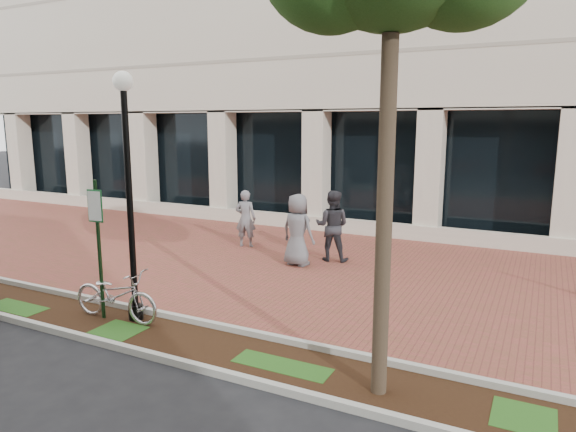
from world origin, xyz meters
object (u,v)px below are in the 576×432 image
at_px(lamppost, 129,185).
at_px(pedestrian_mid, 332,226).
at_px(pedestrian_left, 246,219).
at_px(pedestrian_right, 298,230).
at_px(parking_sign, 98,233).
at_px(locked_bicycle, 116,295).

height_order(lamppost, pedestrian_mid, lamppost).
height_order(pedestrian_left, pedestrian_right, pedestrian_right).
height_order(pedestrian_mid, pedestrian_right, pedestrian_mid).
relative_size(parking_sign, lamppost, 0.58).
xyz_separation_m(locked_bicycle, pedestrian_left, (-0.88, 6.24, 0.37)).
xyz_separation_m(pedestrian_left, pedestrian_mid, (2.97, -0.29, 0.10)).
relative_size(parking_sign, locked_bicycle, 1.41).
height_order(locked_bicycle, pedestrian_mid, pedestrian_mid).
distance_m(locked_bicycle, pedestrian_left, 6.32).
bearing_deg(pedestrian_right, pedestrian_mid, -116.31).
bearing_deg(pedestrian_left, pedestrian_right, 140.49).
bearing_deg(locked_bicycle, pedestrian_left, 4.78).
relative_size(pedestrian_left, pedestrian_mid, 0.90).
relative_size(locked_bicycle, pedestrian_left, 1.10).
bearing_deg(lamppost, locked_bicycle, -150.50).
distance_m(parking_sign, locked_bicycle, 1.24).
bearing_deg(pedestrian_left, pedestrian_mid, 161.53).
height_order(pedestrian_left, pedestrian_mid, pedestrian_mid).
distance_m(lamppost, locked_bicycle, 2.16).
bearing_deg(pedestrian_mid, lamppost, 62.80).
xyz_separation_m(parking_sign, pedestrian_right, (1.74, 5.15, -0.74)).
xyz_separation_m(parking_sign, pedestrian_mid, (2.38, 6.02, -0.73)).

